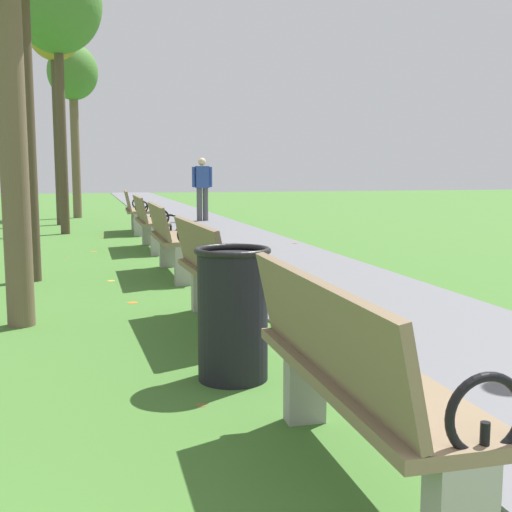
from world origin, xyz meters
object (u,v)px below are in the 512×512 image
Objects in this scene: tree_4 at (54,39)px; trash_bin at (233,313)px; pedestrian_walking at (202,186)px; park_bench_3 at (215,272)px; tree_3 at (57,6)px; park_bench_2 at (351,375)px; park_bench_5 at (149,221)px; park_bench_4 at (170,237)px; tree_5 at (73,78)px; park_bench_6 at (134,210)px.

trash_bin is at bearing -83.57° from tree_4.
park_bench_3 is at bearing -99.61° from pedestrian_walking.
park_bench_2 is at bearing -83.09° from tree_3.
park_bench_5 is 0.30× the size of tree_4.
park_bench_4 is at bearing 90.00° from park_bench_2.
tree_5 is at bearing 94.18° from park_bench_2.
park_bench_4 is 0.29× the size of tree_3.
tree_4 is at bearing 100.55° from park_bench_4.
tree_3 is 6.69× the size of trash_bin.
tree_5 is (-1.21, 13.70, 3.35)m from park_bench_3.
trash_bin is at bearing -92.01° from park_bench_4.
tree_4 reaches higher than tree_5.
park_bench_2 is 14.45m from pedestrian_walking.
park_bench_4 is 7.40m from tree_3.
park_bench_6 is at bearing 90.00° from park_bench_3.
tree_4 reaches higher than park_bench_4.
pedestrian_walking is (1.95, 2.73, 0.44)m from park_bench_6.
tree_3 is 11.09m from trash_bin.
tree_5 is at bearing 81.21° from tree_4.
park_bench_6 is 10.06m from trash_bin.
tree_4 reaches higher than park_bench_2.
park_bench_5 is (-0.00, 2.75, 0.00)m from park_bench_4.
park_bench_3 and park_bench_6 have the same top height.
tree_4 is at bearing -177.70° from pedestrian_walking.
park_bench_3 is 1.00× the size of pedestrian_walking.
tree_3 is 4.86m from tree_5.
tree_4 is 1.12× the size of tree_5.
tree_3 is at bearing -86.44° from tree_4.
tree_3 is 1.06× the size of tree_4.
tree_5 is 4.83m from pedestrian_walking.
park_bench_4 is 0.99× the size of pedestrian_walking.
park_bench_6 is 0.34× the size of tree_5.
tree_3 is 5.60m from pedestrian_walking.
tree_5 is at bearing 94.05° from trash_bin.
park_bench_6 is (0.00, 11.58, 0.00)m from park_bench_2.
park_bench_6 is at bearing 90.00° from park_bench_2.
park_bench_5 reaches higher than trash_bin.
park_bench_2 is at bearing -85.82° from tree_5.
park_bench_2 is at bearing -84.47° from trash_bin.
park_bench_5 is at bearing -74.57° from tree_4.
tree_5 is at bearing 87.48° from tree_3.
tree_4 reaches higher than pedestrian_walking.
park_bench_2 is at bearing -83.67° from tree_4.
park_bench_2 is 0.34× the size of tree_5.
trash_bin is at bearing -91.21° from park_bench_5.
trash_bin is (-0.15, 1.52, -0.06)m from park_bench_2.
pedestrian_walking is at bearing 80.70° from trash_bin.
tree_5 is 5.63× the size of trash_bin.
park_bench_3 is 1.92× the size of trash_bin.
park_bench_2 is at bearing -90.00° from park_bench_4.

